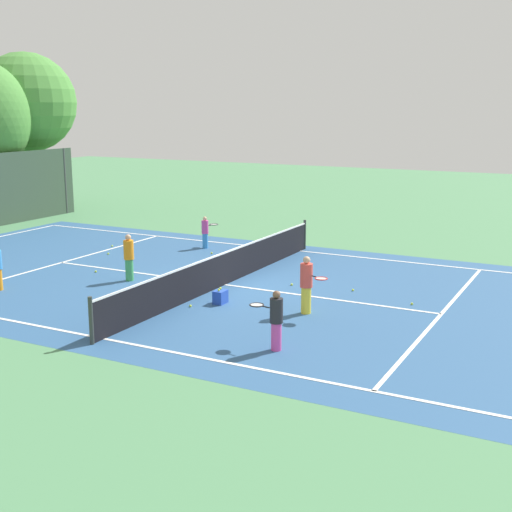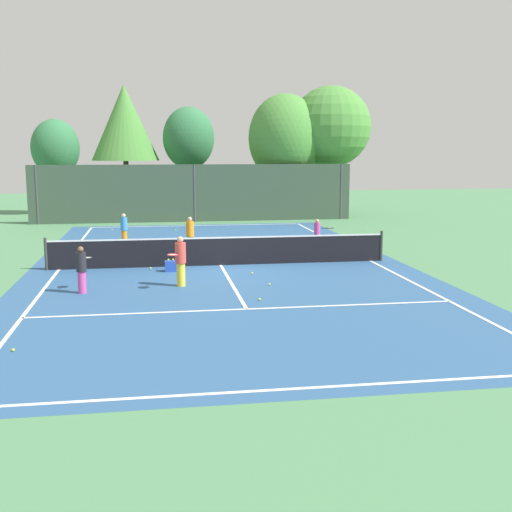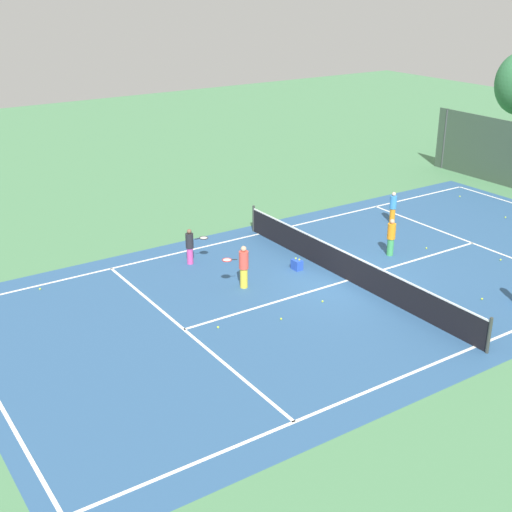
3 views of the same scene
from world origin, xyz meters
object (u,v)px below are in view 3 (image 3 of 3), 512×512
(player_4, at_px, (190,246))
(tennis_ball_2, at_px, (395,277))
(tennis_ball_4, at_px, (281,319))
(tennis_ball_6, at_px, (460,196))
(player_0, at_px, (393,207))
(tennis_ball_11, at_px, (426,248))
(ball_crate, at_px, (297,265))
(tennis_ball_7, at_px, (482,299))
(tennis_ball_0, at_px, (323,301))
(tennis_ball_8, at_px, (218,327))
(player_2, at_px, (243,266))
(tennis_ball_9, at_px, (505,217))
(tennis_ball_10, at_px, (501,260))
(tennis_ball_5, at_px, (40,289))
(tennis_ball_3, at_px, (297,259))
(player_1, at_px, (391,237))

(player_4, height_order, tennis_ball_2, player_4)
(tennis_ball_2, relative_size, tennis_ball_4, 1.00)
(tennis_ball_6, bearing_deg, player_0, -81.00)
(tennis_ball_4, distance_m, tennis_ball_11, 8.23)
(ball_crate, bearing_deg, tennis_ball_7, 33.29)
(tennis_ball_0, bearing_deg, tennis_ball_8, -95.56)
(player_2, relative_size, tennis_ball_0, 22.68)
(tennis_ball_8, distance_m, tennis_ball_9, 15.59)
(player_0, xyz_separation_m, tennis_ball_8, (4.03, -11.00, -0.65))
(tennis_ball_10, bearing_deg, player_2, -109.82)
(player_0, relative_size, player_4, 1.00)
(player_2, bearing_deg, player_4, -170.25)
(tennis_ball_6, xyz_separation_m, tennis_ball_9, (3.15, -0.72, 0.00))
(tennis_ball_2, height_order, tennis_ball_5, same)
(tennis_ball_3, relative_size, tennis_ball_11, 1.00)
(tennis_ball_0, bearing_deg, tennis_ball_5, -129.46)
(player_0, height_order, tennis_ball_11, player_0)
(player_2, relative_size, tennis_ball_3, 22.68)
(tennis_ball_4, relative_size, tennis_ball_5, 1.00)
(tennis_ball_11, bearing_deg, player_4, -114.57)
(player_2, distance_m, tennis_ball_10, 9.77)
(tennis_ball_5, bearing_deg, tennis_ball_6, 87.73)
(tennis_ball_11, bearing_deg, tennis_ball_0, -77.24)
(player_1, relative_size, tennis_ball_9, 21.69)
(tennis_ball_5, bearing_deg, tennis_ball_9, 78.36)
(tennis_ball_0, bearing_deg, player_1, 110.60)
(player_4, relative_size, tennis_ball_8, 20.31)
(tennis_ball_6, distance_m, tennis_ball_11, 7.33)
(tennis_ball_9, bearing_deg, player_4, -102.72)
(tennis_ball_0, height_order, tennis_ball_5, same)
(player_4, distance_m, tennis_ball_4, 5.47)
(tennis_ball_4, bearing_deg, player_2, 173.08)
(tennis_ball_5, distance_m, tennis_ball_11, 14.28)
(tennis_ball_4, xyz_separation_m, tennis_ball_10, (0.67, 9.48, 0.00))
(player_1, distance_m, tennis_ball_5, 12.67)
(tennis_ball_2, relative_size, tennis_ball_10, 1.00)
(player_4, distance_m, tennis_ball_7, 10.20)
(tennis_ball_2, bearing_deg, tennis_ball_5, -119.05)
(tennis_ball_7, xyz_separation_m, tennis_ball_11, (-4.15, 1.82, 0.00))
(player_2, bearing_deg, tennis_ball_10, 70.18)
(tennis_ball_3, height_order, tennis_ball_5, same)
(tennis_ball_2, xyz_separation_m, tennis_ball_8, (-0.26, -7.03, 0.00))
(ball_crate, height_order, tennis_ball_10, ball_crate)
(tennis_ball_4, xyz_separation_m, tennis_ball_9, (-2.31, 13.61, 0.00))
(tennis_ball_6, bearing_deg, tennis_ball_8, -73.34)
(player_2, xyz_separation_m, ball_crate, (-0.23, 2.42, -0.59))
(player_4, distance_m, tennis_ball_10, 11.43)
(tennis_ball_6, distance_m, tennis_ball_8, 16.92)
(tennis_ball_6, bearing_deg, tennis_ball_4, -69.14)
(tennis_ball_0, distance_m, tennis_ball_4, 1.84)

